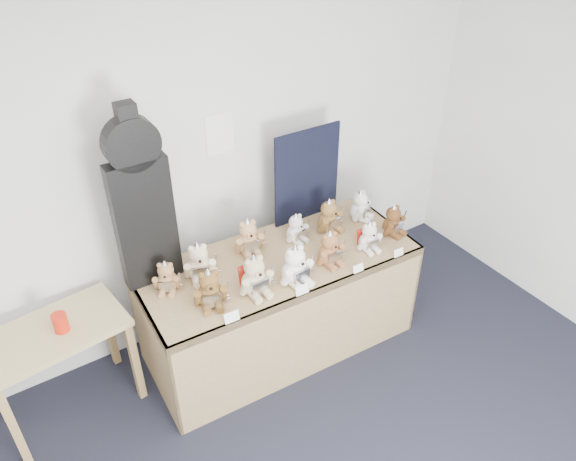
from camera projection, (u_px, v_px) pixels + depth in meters
room_shell at (220, 134)px, 3.87m from camera, size 6.00×6.00×6.00m
display_table at (285, 285)px, 3.98m from camera, size 2.00×0.91×0.82m
side_table at (56, 345)px, 3.55m from camera, size 0.93×0.59×0.73m
guitar_case at (141, 201)px, 3.43m from camera, size 0.38×0.11×1.24m
navy_board at (307, 175)px, 4.17m from camera, size 0.55×0.03×0.74m
red_cup at (60, 323)px, 3.45m from camera, size 0.09×0.09×0.13m
teddy_front_far_left at (210, 290)px, 3.49m from camera, size 0.24×0.22×0.30m
teddy_front_left at (255, 277)px, 3.58m from camera, size 0.26×0.21×0.32m
teddy_front_centre at (296, 267)px, 3.67m from camera, size 0.26×0.22×0.32m
teddy_front_right at (330, 249)px, 3.84m from camera, size 0.23×0.18×0.28m
teddy_front_far_right at (369, 237)px, 3.98m from camera, size 0.20×0.18×0.25m
teddy_front_end at (393, 221)px, 4.14m from camera, size 0.22×0.19×0.26m
teddy_back_left at (199, 263)px, 3.71m from camera, size 0.24×0.23×0.30m
teddy_back_centre_left at (249, 238)px, 3.94m from camera, size 0.24×0.21×0.30m
teddy_back_centre_right at (296, 229)px, 4.07m from camera, size 0.20×0.17×0.24m
teddy_back_right at (329, 217)px, 4.17m from camera, size 0.24×0.21×0.29m
teddy_back_end at (361, 207)px, 4.30m from camera, size 0.22×0.21×0.27m
teddy_back_far_left at (167, 278)px, 3.62m from camera, size 0.20×0.20×0.25m
entry_card_a at (232, 317)px, 3.41m from camera, size 0.10×0.03×0.07m
entry_card_b at (302, 290)px, 3.62m from camera, size 0.10×0.02×0.07m
entry_card_c at (358, 268)px, 3.80m from camera, size 0.08×0.02×0.06m
entry_card_d at (398, 253)px, 3.95m from camera, size 0.08×0.02×0.06m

